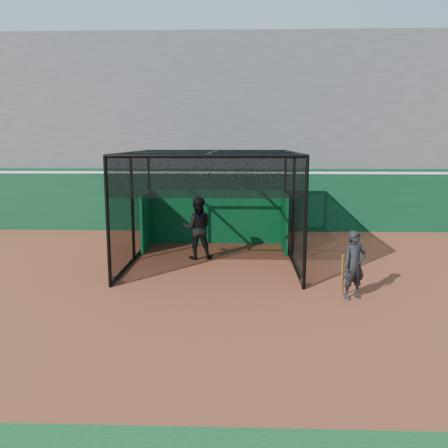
{
  "coord_description": "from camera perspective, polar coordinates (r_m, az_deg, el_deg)",
  "views": [
    {
      "loc": [
        0.65,
        -10.48,
        3.61
      ],
      "look_at": [
        0.22,
        2.0,
        1.4
      ],
      "focal_mm": 38.0,
      "sensor_mm": 36.0,
      "label": 1
    }
  ],
  "objects": [
    {
      "name": "ground",
      "position": [
        11.11,
        -1.52,
        -8.94
      ],
      "size": [
        120.0,
        120.0,
        0.0
      ],
      "primitive_type": "plane",
      "color": "brown",
      "rests_on": "ground"
    },
    {
      "name": "on_deck_player",
      "position": [
        11.29,
        15.4,
        -4.79
      ],
      "size": [
        0.68,
        0.58,
        1.59
      ],
      "color": "black",
      "rests_on": "ground"
    },
    {
      "name": "batting_cage",
      "position": [
        14.12,
        -1.4,
        1.93
      ],
      "size": [
        4.89,
        5.46,
        3.24
      ],
      "color": "black",
      "rests_on": "ground"
    },
    {
      "name": "grandstand",
      "position": [
        22.78,
        0.33,
        12.22
      ],
      "size": [
        50.0,
        7.85,
        8.95
      ],
      "color": "#4C4C4F",
      "rests_on": "ground"
    },
    {
      "name": "batter",
      "position": [
        14.56,
        -3.23,
        -0.48
      ],
      "size": [
        1.01,
        0.83,
        1.91
      ],
      "primitive_type": "imported",
      "rotation": [
        0.0,
        0.0,
        3.26
      ],
      "color": "black",
      "rests_on": "ground"
    },
    {
      "name": "outfield_wall",
      "position": [
        19.13,
        0.0,
        3.07
      ],
      "size": [
        50.0,
        0.5,
        2.5
      ],
      "color": "#09331A",
      "rests_on": "ground"
    }
  ]
}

